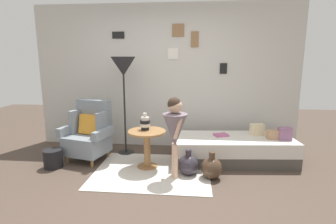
{
  "coord_description": "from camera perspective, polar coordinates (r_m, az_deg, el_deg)",
  "views": [
    {
      "loc": [
        0.53,
        -2.96,
        1.64
      ],
      "look_at": [
        0.15,
        0.95,
        0.85
      ],
      "focal_mm": 28.48,
      "sensor_mm": 36.0,
      "label": 1
    }
  ],
  "objects": [
    {
      "name": "floor_lamp",
      "position": [
        4.55,
        -9.54,
        8.86
      ],
      "size": [
        0.41,
        0.41,
        1.67
      ],
      "color": "black",
      "rests_on": "ground"
    },
    {
      "name": "demijohn_far",
      "position": [
        3.81,
        9.3,
        -11.73
      ],
      "size": [
        0.3,
        0.3,
        0.38
      ],
      "color": "#473323",
      "rests_on": "ground"
    },
    {
      "name": "demijohn_near",
      "position": [
        3.89,
        4.35,
        -11.2
      ],
      "size": [
        0.29,
        0.29,
        0.38
      ],
      "color": "#332D38",
      "rests_on": "ground"
    },
    {
      "name": "pillow_back",
      "position": [
        4.62,
        18.54,
        -3.6
      ],
      "size": [
        0.23,
        0.15,
        0.19
      ],
      "primitive_type": "cube",
      "rotation": [
        0.0,
        0.0,
        0.16
      ],
      "color": "beige",
      "rests_on": "daybed"
    },
    {
      "name": "armchair",
      "position": [
        4.57,
        -16.5,
        -4.34
      ],
      "size": [
        0.85,
        0.72,
        0.97
      ],
      "color": "#9E7042",
      "rests_on": "ground"
    },
    {
      "name": "side_table",
      "position": [
        4.05,
        -4.51,
        -6.28
      ],
      "size": [
        0.57,
        0.57,
        0.58
      ],
      "color": "#9E7042",
      "rests_on": "ground"
    },
    {
      "name": "rug",
      "position": [
        4.05,
        -3.37,
        -12.5
      ],
      "size": [
        1.68,
        1.37,
        0.01
      ],
      "primitive_type": "cube",
      "color": "silver",
      "rests_on": "ground"
    },
    {
      "name": "pillow_head",
      "position": [
        4.52,
        23.72,
        -4.27
      ],
      "size": [
        0.21,
        0.14,
        0.19
      ],
      "primitive_type": "cube",
      "rotation": [
        0.0,
        0.0,
        0.13
      ],
      "color": "gray",
      "rests_on": "daybed"
    },
    {
      "name": "magazine_basket",
      "position": [
        4.49,
        -23.38,
        -9.13
      ],
      "size": [
        0.28,
        0.28,
        0.28
      ],
      "primitive_type": "cylinder",
      "color": "black",
      "rests_on": "ground"
    },
    {
      "name": "vase_striped",
      "position": [
        4.04,
        -4.93,
        -2.35
      ],
      "size": [
        0.15,
        0.15,
        0.26
      ],
      "color": "black",
      "rests_on": "side_table"
    },
    {
      "name": "gallery_wall",
      "position": [
        4.95,
        -0.6,
        7.47
      ],
      "size": [
        4.8,
        0.12,
        2.6
      ],
      "color": "beige",
      "rests_on": "ground"
    },
    {
      "name": "daybed",
      "position": [
        4.48,
        13.6,
        -7.71
      ],
      "size": [
        1.96,
        0.96,
        0.4
      ],
      "color": "#4C4742",
      "rests_on": "ground"
    },
    {
      "name": "book_on_daybed",
      "position": [
        4.45,
        11.27,
        -4.83
      ],
      "size": [
        0.26,
        0.23,
        0.03
      ],
      "primitive_type": "cube",
      "rotation": [
        0.0,
        0.0,
        0.38
      ],
      "color": "#BE5E91",
      "rests_on": "daybed"
    },
    {
      "name": "ground_plane",
      "position": [
        3.43,
        -4.23,
        -17.27
      ],
      "size": [
        12.0,
        12.0,
        0.0
      ],
      "primitive_type": "plane",
      "color": "#4C3D33"
    },
    {
      "name": "person_child",
      "position": [
        3.62,
        1.49,
        -3.24
      ],
      "size": [
        0.34,
        0.34,
        1.14
      ],
      "color": "#D8AD8E",
      "rests_on": "ground"
    },
    {
      "name": "pillow_mid",
      "position": [
        4.5,
        21.59,
        -4.52
      ],
      "size": [
        0.2,
        0.14,
        0.14
      ],
      "primitive_type": "cube",
      "rotation": [
        0.0,
        0.0,
        0.08
      ],
      "color": "tan",
      "rests_on": "daybed"
    }
  ]
}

